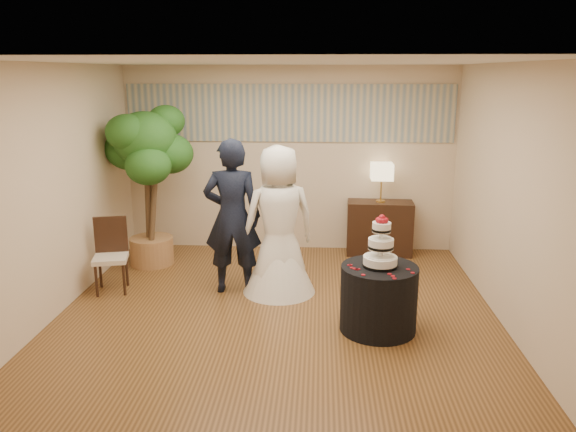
# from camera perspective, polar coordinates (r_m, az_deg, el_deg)

# --- Properties ---
(floor) EXTENTS (5.00, 5.00, 0.00)m
(floor) POSITION_cam_1_polar(r_m,az_deg,el_deg) (6.59, -1.09, -9.74)
(floor) COLOR brown
(floor) RESTS_ON ground
(ceiling) EXTENTS (5.00, 5.00, 0.00)m
(ceiling) POSITION_cam_1_polar(r_m,az_deg,el_deg) (6.01, -1.22, 15.40)
(ceiling) COLOR white
(ceiling) RESTS_ON wall_back
(wall_back) EXTENTS (5.00, 0.06, 2.80)m
(wall_back) POSITION_cam_1_polar(r_m,az_deg,el_deg) (8.60, 0.14, 5.76)
(wall_back) COLOR beige
(wall_back) RESTS_ON ground
(wall_front) EXTENTS (5.00, 0.06, 2.80)m
(wall_front) POSITION_cam_1_polar(r_m,az_deg,el_deg) (3.76, -4.11, -5.84)
(wall_front) COLOR beige
(wall_front) RESTS_ON ground
(wall_left) EXTENTS (0.06, 5.00, 2.80)m
(wall_left) POSITION_cam_1_polar(r_m,az_deg,el_deg) (6.81, -22.63, 2.33)
(wall_left) COLOR beige
(wall_left) RESTS_ON ground
(wall_right) EXTENTS (0.06, 5.00, 2.80)m
(wall_right) POSITION_cam_1_polar(r_m,az_deg,el_deg) (6.46, 21.57, 1.82)
(wall_right) COLOR beige
(wall_right) RESTS_ON ground
(mural_border) EXTENTS (4.90, 0.02, 0.85)m
(mural_border) POSITION_cam_1_polar(r_m,az_deg,el_deg) (8.51, 0.14, 10.41)
(mural_border) COLOR #9FA195
(mural_border) RESTS_ON wall_back
(groom) EXTENTS (0.72, 0.49, 1.94)m
(groom) POSITION_cam_1_polar(r_m,az_deg,el_deg) (6.93, -5.67, -0.08)
(groom) COLOR black
(groom) RESTS_ON floor
(bride) EXTENTS (1.18, 1.18, 1.86)m
(bride) POSITION_cam_1_polar(r_m,az_deg,el_deg) (6.88, -0.94, -0.44)
(bride) COLOR white
(bride) RESTS_ON floor
(cake_table) EXTENTS (1.03, 1.03, 0.72)m
(cake_table) POSITION_cam_1_polar(r_m,az_deg,el_deg) (6.11, 9.18, -8.26)
(cake_table) COLOR black
(cake_table) RESTS_ON floor
(wedding_cake) EXTENTS (0.36, 0.36, 0.56)m
(wedding_cake) POSITION_cam_1_polar(r_m,az_deg,el_deg) (5.90, 9.43, -2.50)
(wedding_cake) COLOR white
(wedding_cake) RESTS_ON cake_table
(console) EXTENTS (0.99, 0.47, 0.81)m
(console) POSITION_cam_1_polar(r_m,az_deg,el_deg) (8.61, 9.27, -1.19)
(console) COLOR black
(console) RESTS_ON floor
(table_lamp) EXTENTS (0.32, 0.32, 0.58)m
(table_lamp) POSITION_cam_1_polar(r_m,az_deg,el_deg) (8.45, 9.46, 3.35)
(table_lamp) COLOR beige
(table_lamp) RESTS_ON console
(ficus_tree) EXTENTS (1.50, 1.50, 2.30)m
(ficus_tree) POSITION_cam_1_polar(r_m,az_deg,el_deg) (8.10, -14.05, 3.00)
(ficus_tree) COLOR #24581B
(ficus_tree) RESTS_ON floor
(side_chair) EXTENTS (0.52, 0.53, 0.93)m
(side_chair) POSITION_cam_1_polar(r_m,az_deg,el_deg) (7.37, -17.60, -3.91)
(side_chair) COLOR black
(side_chair) RESTS_ON floor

